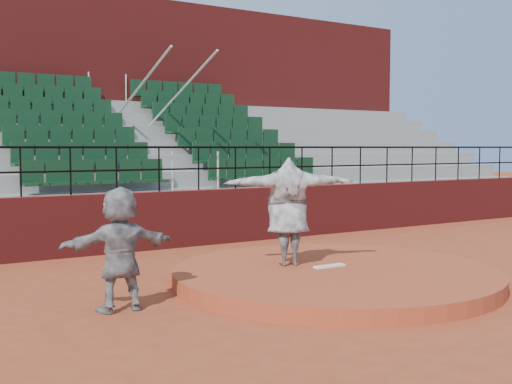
# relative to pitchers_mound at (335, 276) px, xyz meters

# --- Properties ---
(ground) EXTENTS (90.00, 90.00, 0.00)m
(ground) POSITION_rel_pitchers_mound_xyz_m (0.00, 0.00, -0.12)
(ground) COLOR #953D21
(ground) RESTS_ON ground
(pitchers_mound) EXTENTS (5.50, 5.50, 0.25)m
(pitchers_mound) POSITION_rel_pitchers_mound_xyz_m (0.00, 0.00, 0.00)
(pitchers_mound) COLOR #A54125
(pitchers_mound) RESTS_ON ground
(pitching_rubber) EXTENTS (0.60, 0.15, 0.03)m
(pitching_rubber) POSITION_rel_pitchers_mound_xyz_m (0.00, 0.15, 0.14)
(pitching_rubber) COLOR white
(pitching_rubber) RESTS_ON pitchers_mound
(boundary_wall) EXTENTS (24.00, 0.30, 1.30)m
(boundary_wall) POSITION_rel_pitchers_mound_xyz_m (0.00, 5.00, 0.53)
(boundary_wall) COLOR maroon
(boundary_wall) RESTS_ON ground
(wall_railing) EXTENTS (24.04, 0.05, 1.03)m
(wall_railing) POSITION_rel_pitchers_mound_xyz_m (0.00, 5.00, 1.90)
(wall_railing) COLOR black
(wall_railing) RESTS_ON boundary_wall
(seating_deck) EXTENTS (24.00, 5.97, 4.63)m
(seating_deck) POSITION_rel_pitchers_mound_xyz_m (0.00, 8.65, 1.32)
(seating_deck) COLOR gray
(seating_deck) RESTS_ON ground
(press_box_facade) EXTENTS (24.00, 3.00, 7.10)m
(press_box_facade) POSITION_rel_pitchers_mound_xyz_m (0.00, 12.60, 3.43)
(press_box_facade) COLOR maroon
(press_box_facade) RESTS_ON ground
(pitcher) EXTENTS (2.38, 1.36, 1.87)m
(pitcher) POSITION_rel_pitchers_mound_xyz_m (-0.51, 0.67, 1.06)
(pitcher) COLOR black
(pitcher) RESTS_ON pitchers_mound
(fielder) EXTENTS (1.66, 0.61, 1.76)m
(fielder) POSITION_rel_pitchers_mound_xyz_m (-3.74, 0.17, 0.75)
(fielder) COLOR black
(fielder) RESTS_ON ground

